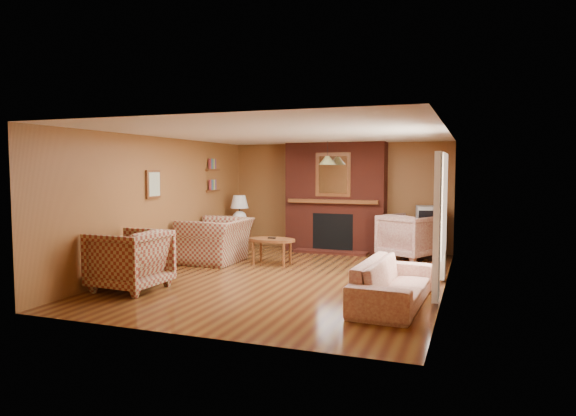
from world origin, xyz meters
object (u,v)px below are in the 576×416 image
at_px(floral_sofa, 393,282).
at_px(side_table, 240,237).
at_px(tv_stand, 430,244).
at_px(plaid_loveseat, 216,240).
at_px(fireplace, 336,198).
at_px(floral_armchair, 409,236).
at_px(coffee_table, 272,242).
at_px(crt_tv, 430,218).
at_px(table_lamp, 239,209).
at_px(plaid_armchair, 130,260).

xyz_separation_m(floral_sofa, side_table, (-4.00, 3.61, -0.02)).
bearing_deg(tv_stand, plaid_loveseat, -157.46).
height_order(floral_sofa, side_table, floral_sofa).
height_order(fireplace, floral_armchair, fireplace).
bearing_deg(floral_armchair, coffee_table, 61.68).
relative_size(coffee_table, crt_tv, 1.46).
bearing_deg(side_table, table_lamp, 0.00).
relative_size(fireplace, floral_sofa, 1.19).
height_order(side_table, table_lamp, table_lamp).
relative_size(side_table, crt_tv, 0.87).
distance_m(floral_sofa, table_lamp, 5.42).
xyz_separation_m(table_lamp, tv_stand, (4.15, 0.35, -0.64)).
height_order(side_table, tv_stand, tv_stand).
xyz_separation_m(fireplace, floral_sofa, (1.90, -4.14, -0.89)).
xyz_separation_m(fireplace, coffee_table, (-0.71, -2.02, -0.74)).
xyz_separation_m(plaid_loveseat, floral_sofa, (3.75, -2.01, -0.13)).
distance_m(coffee_table, table_lamp, 2.09).
xyz_separation_m(coffee_table, tv_stand, (2.76, 1.83, -0.15)).
xyz_separation_m(plaid_loveseat, side_table, (-0.25, 1.60, -0.15)).
bearing_deg(fireplace, side_table, -165.71).
xyz_separation_m(fireplace, tv_stand, (2.05, -0.18, -0.90)).
bearing_deg(plaid_armchair, crt_tv, 141.02).
bearing_deg(tv_stand, crt_tv, -94.00).
xyz_separation_m(plaid_armchair, coffee_table, (1.24, 2.65, -0.02)).
xyz_separation_m(plaid_loveseat, coffee_table, (1.14, 0.11, 0.01)).
bearing_deg(coffee_table, plaid_armchair, -115.02).
xyz_separation_m(fireplace, side_table, (-2.10, -0.53, -0.91)).
relative_size(plaid_loveseat, floral_armchair, 1.30).
bearing_deg(side_table, coffee_table, -46.91).
relative_size(side_table, tv_stand, 0.96).
bearing_deg(fireplace, crt_tv, -5.30).
relative_size(plaid_loveseat, table_lamp, 1.92).
distance_m(plaid_armchair, coffee_table, 2.93).
distance_m(floral_armchair, coffee_table, 2.84).
distance_m(plaid_loveseat, plaid_armchair, 2.54).
distance_m(fireplace, table_lamp, 2.18).
bearing_deg(table_lamp, side_table, 180.00).
bearing_deg(table_lamp, floral_sofa, -42.03).
distance_m(floral_sofa, side_table, 5.38).
bearing_deg(tv_stand, floral_armchair, -147.85).
distance_m(coffee_table, crt_tv, 3.33).
height_order(floral_armchair, tv_stand, floral_armchair).
height_order(plaid_loveseat, tv_stand, plaid_loveseat).
distance_m(side_table, crt_tv, 4.20).
xyz_separation_m(coffee_table, crt_tv, (2.76, 1.83, 0.38)).
xyz_separation_m(fireplace, crt_tv, (2.05, -0.19, -0.37)).
xyz_separation_m(coffee_table, table_lamp, (-1.39, 1.48, 0.49)).
bearing_deg(floral_armchair, crt_tv, -115.87).
bearing_deg(plaid_loveseat, table_lamp, -172.37).
bearing_deg(crt_tv, plaid_armchair, -131.74).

